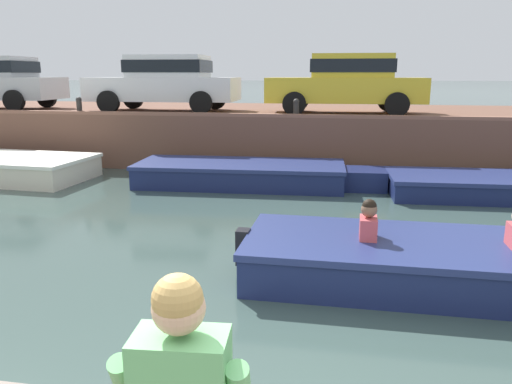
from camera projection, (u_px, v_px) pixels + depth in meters
name	position (u px, v px, depth m)	size (l,w,h in m)	color
ground_plane	(290.00, 239.00, 7.55)	(400.00, 400.00, 0.00)	#384C47
far_quay_wall	(320.00, 133.00, 15.04)	(60.00, 6.00, 1.41)	brown
far_wall_coping	(314.00, 116.00, 12.11)	(60.00, 0.24, 0.08)	brown
boat_moored_central_navy	(250.00, 174.00, 11.16)	(5.55, 1.94, 0.51)	navy
motorboat_passing	(469.00, 265.00, 5.80)	(5.87, 1.72, 1.01)	navy
car_left_inner_white	(166.00, 81.00, 14.07)	(4.22, 2.15, 1.54)	white
car_centre_yellow	(347.00, 81.00, 13.21)	(4.16, 2.08, 1.54)	yellow
mooring_bollard_west	(79.00, 105.00, 13.26)	(0.15, 0.15, 0.44)	#2D2B28
mooring_bollard_mid	(296.00, 107.00, 12.27)	(0.15, 0.15, 0.44)	#2D2B28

